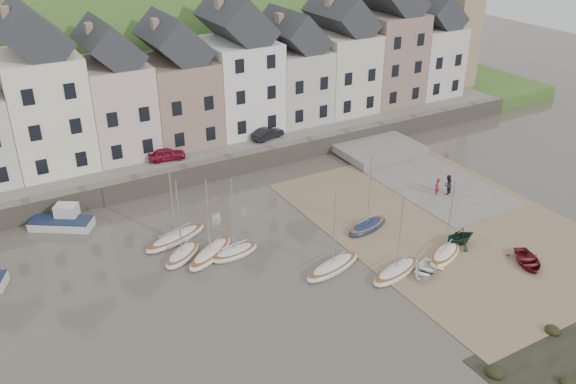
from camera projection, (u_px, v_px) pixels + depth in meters
ground at (330, 263)px, 42.64m from camera, size 160.00×160.00×0.00m
quay_land at (172, 119)px, 67.04m from camera, size 90.00×30.00×1.50m
quay_street at (213, 146)px, 57.79m from camera, size 70.00×7.00×0.10m
seawall at (229, 165)px, 55.38m from camera, size 70.00×1.20×1.80m
beach at (446, 224)px, 47.51m from camera, size 18.00×26.00×0.06m
slipway at (418, 175)px, 55.46m from camera, size 8.00×18.00×0.12m
hillside at (91, 183)px, 94.96m from camera, size 134.40×84.00×84.00m
townhouse_terrace at (212, 76)px, 58.66m from camera, size 61.05×8.00×13.93m
church_spire at (464, 7)px, 71.53m from camera, size 4.00×4.00×18.00m
sailboat_0 at (176, 238)px, 45.17m from camera, size 5.60×3.07×6.32m
sailboat_1 at (182, 255)px, 43.12m from camera, size 3.96×3.50×6.32m
sailboat_2 at (211, 253)px, 43.30m from camera, size 4.97×4.01×6.32m
sailboat_3 at (235, 252)px, 43.39m from camera, size 3.93×1.93×6.32m
sailboat_4 at (333, 267)px, 41.75m from camera, size 5.21×2.67×6.32m
sailboat_5 at (367, 226)px, 46.74m from camera, size 4.41×2.50×6.32m
sailboat_6 at (396, 271)px, 41.26m from camera, size 4.95×2.63×6.32m
sailboat_7 at (445, 254)px, 43.19m from camera, size 4.35×3.08×6.32m
motorboat_2 at (63, 220)px, 46.89m from camera, size 4.93×4.06×1.70m
rowboat_white at (425, 270)px, 41.22m from camera, size 3.68×3.37×0.62m
rowboat_green at (460, 236)px, 44.44m from camera, size 2.72×2.38×1.38m
rowboat_red at (528, 261)px, 42.19m from camera, size 3.51×3.90×0.66m
person_red at (437, 186)px, 51.52m from camera, size 0.67×0.58×1.55m
person_dark at (448, 185)px, 51.59m from camera, size 1.04×0.93×1.76m
car_left at (167, 154)px, 54.54m from camera, size 3.51×1.88×1.13m
car_right at (268, 133)px, 59.16m from camera, size 3.63×2.02×1.13m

